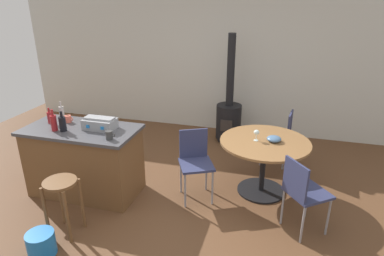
% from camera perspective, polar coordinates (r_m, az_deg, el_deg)
% --- Properties ---
extents(ground_plane, '(8.80, 8.80, 0.00)m').
position_cam_1_polar(ground_plane, '(4.14, -3.51, -14.36)').
color(ground_plane, brown).
extents(back_wall, '(8.00, 0.10, 2.70)m').
position_cam_1_polar(back_wall, '(6.26, 5.16, 11.63)').
color(back_wall, beige).
rests_on(back_wall, ground_plane).
extents(kitchen_island, '(1.43, 0.73, 0.90)m').
position_cam_1_polar(kitchen_island, '(4.55, -17.86, -5.30)').
color(kitchen_island, brown).
rests_on(kitchen_island, ground_plane).
extents(wooden_stool, '(0.35, 0.35, 0.65)m').
position_cam_1_polar(wooden_stool, '(3.84, -21.35, -10.57)').
color(wooden_stool, brown).
rests_on(wooden_stool, ground_plane).
extents(dining_table, '(1.13, 1.13, 0.73)m').
position_cam_1_polar(dining_table, '(4.37, 12.21, -4.18)').
color(dining_table, black).
rests_on(dining_table, ground_plane).
extents(folding_chair_near, '(0.54, 0.54, 0.88)m').
position_cam_1_polar(folding_chair_near, '(4.20, 0.55, -5.31)').
color(folding_chair_near, navy).
rests_on(folding_chair_near, ground_plane).
extents(folding_chair_far, '(0.56, 0.56, 0.87)m').
position_cam_1_polar(folding_chair_far, '(3.77, 18.42, -10.06)').
color(folding_chair_far, navy).
rests_on(folding_chair_far, ground_plane).
extents(folding_chair_left, '(0.45, 0.45, 0.85)m').
position_cam_1_polar(folding_chair_left, '(5.20, 14.90, -0.97)').
color(folding_chair_left, navy).
rests_on(folding_chair_left, ground_plane).
extents(wood_stove, '(0.44, 0.45, 1.88)m').
position_cam_1_polar(wood_stove, '(5.90, 6.30, 2.10)').
color(wood_stove, black).
rests_on(wood_stove, ground_plane).
extents(toolbox, '(0.39, 0.24, 0.15)m').
position_cam_1_polar(toolbox, '(4.26, -15.47, 0.76)').
color(toolbox, gray).
rests_on(toolbox, kitchen_island).
extents(bottle_0, '(0.06, 0.06, 0.21)m').
position_cam_1_polar(bottle_0, '(4.66, -23.12, 1.68)').
color(bottle_0, maroon).
rests_on(bottle_0, kitchen_island).
extents(bottle_1, '(0.08, 0.08, 0.25)m').
position_cam_1_polar(bottle_1, '(4.32, -21.24, 0.71)').
color(bottle_1, black).
rests_on(bottle_1, kitchen_island).
extents(bottle_2, '(0.06, 0.06, 0.24)m').
position_cam_1_polar(bottle_2, '(4.76, -21.37, 2.52)').
color(bottle_2, '#B7B2AD').
rests_on(bottle_2, kitchen_island).
extents(bottle_3, '(0.08, 0.08, 0.27)m').
position_cam_1_polar(bottle_3, '(4.38, -22.56, 0.87)').
color(bottle_3, maroon).
rests_on(bottle_3, kitchen_island).
extents(cup_0, '(0.12, 0.08, 0.09)m').
position_cam_1_polar(cup_0, '(4.62, -20.42, 1.47)').
color(cup_0, '#DB6651').
rests_on(cup_0, kitchen_island).
extents(cup_1, '(0.12, 0.08, 0.10)m').
position_cam_1_polar(cup_1, '(3.93, -13.96, -1.20)').
color(cup_1, '#383838').
rests_on(cup_1, kitchen_island).
extents(wine_glass, '(0.07, 0.07, 0.14)m').
position_cam_1_polar(wine_glass, '(4.25, 10.97, -0.79)').
color(wine_glass, silver).
rests_on(wine_glass, dining_table).
extents(serving_bowl, '(0.18, 0.18, 0.07)m').
position_cam_1_polar(serving_bowl, '(4.29, 13.85, -1.80)').
color(serving_bowl, '#4C7099').
rests_on(serving_bowl, dining_table).
extents(plastic_bucket, '(0.28, 0.28, 0.25)m').
position_cam_1_polar(plastic_bucket, '(3.85, -24.37, -17.55)').
color(plastic_bucket, blue).
rests_on(plastic_bucket, ground_plane).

